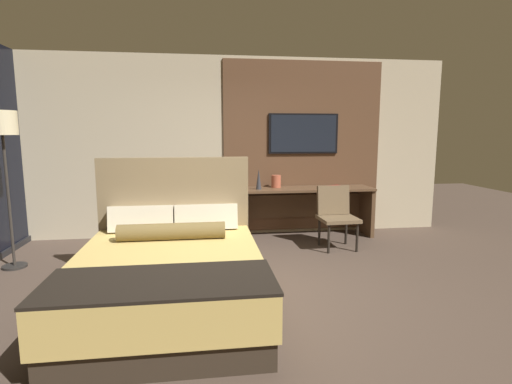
% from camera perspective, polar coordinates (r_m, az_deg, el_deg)
% --- Properties ---
extents(ground_plane, '(16.00, 16.00, 0.00)m').
position_cam_1_polar(ground_plane, '(4.10, -2.15, -14.95)').
color(ground_plane, '#4C3D33').
extents(wall_back_tv_panel, '(7.20, 0.09, 2.80)m').
position_cam_1_polar(wall_back_tv_panel, '(6.37, -2.91, 6.41)').
color(wall_back_tv_panel, '#BCAD8E').
rests_on(wall_back_tv_panel, ground_plane).
extents(bed, '(1.68, 2.15, 1.36)m').
position_cam_1_polar(bed, '(3.84, -12.20, -11.39)').
color(bed, '#33281E').
rests_on(bed, ground_plane).
extents(desk, '(2.05, 0.56, 0.78)m').
position_cam_1_polar(desk, '(6.35, 7.15, -1.49)').
color(desk, brown).
rests_on(desk, ground_plane).
extents(tv, '(1.12, 0.04, 0.63)m').
position_cam_1_polar(tv, '(6.47, 6.80, 8.29)').
color(tv, black).
extents(desk_chair, '(0.53, 0.53, 0.88)m').
position_cam_1_polar(desk_chair, '(5.80, 11.34, -2.75)').
color(desk_chair, brown).
rests_on(desk_chair, ground_plane).
extents(floor_lamp, '(0.34, 0.34, 1.88)m').
position_cam_1_polar(floor_lamp, '(5.53, -32.47, 6.74)').
color(floor_lamp, '#282623').
rests_on(floor_lamp, ground_plane).
extents(vase_tall, '(0.08, 0.08, 0.31)m').
position_cam_1_polar(vase_tall, '(6.04, 0.38, 1.86)').
color(vase_tall, '#333338').
rests_on(vase_tall, desk).
extents(vase_short, '(0.15, 0.15, 0.19)m').
position_cam_1_polar(vase_short, '(6.25, 2.89, 1.54)').
color(vase_short, '#B2563D').
rests_on(vase_short, desk).
extents(book, '(0.26, 0.22, 0.03)m').
position_cam_1_polar(book, '(6.37, 11.29, 0.77)').
color(book, maroon).
rests_on(book, desk).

